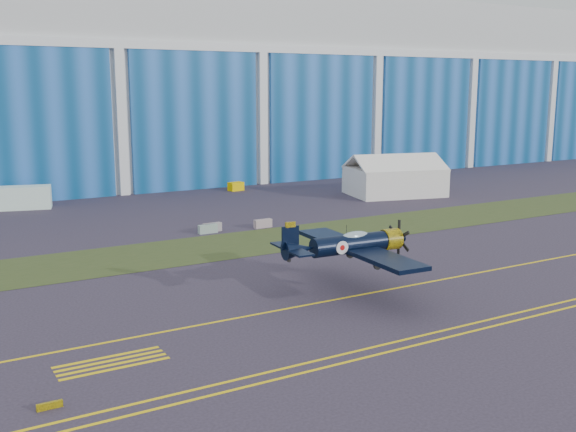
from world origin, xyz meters
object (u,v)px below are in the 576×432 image
warbird (350,244)px  shipping_container (23,198)px  tug (236,186)px  tent (395,174)px

warbird → shipping_container: (-14.96, 48.51, -2.18)m
tug → warbird: bearing=-115.8°
warbird → shipping_container: bearing=110.6°
warbird → tug: bearing=77.0°
tent → tug: size_ratio=6.73×
tent → shipping_container: bearing=176.5°
tent → shipping_container: (-46.83, 14.33, -1.49)m
warbird → tug: (14.38, 48.92, -2.97)m
warbird → shipping_container: size_ratio=2.24×
shipping_container → tug: 29.35m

